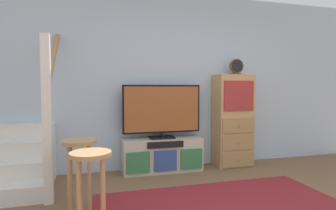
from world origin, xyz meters
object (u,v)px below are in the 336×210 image
object	(u,v)px
media_console	(162,155)
bar_stool_far	(80,158)
bar_stool_near	(91,174)
desk_clock	(236,67)
television	(162,110)
side_cabinet	(233,121)

from	to	relation	value
media_console	bar_stool_far	bearing A→B (deg)	-136.84
media_console	bar_stool_near	bearing A→B (deg)	-122.36
desk_clock	bar_stool_near	bearing A→B (deg)	-144.37
desk_clock	bar_stool_far	size ratio (longest dim) A/B	0.34
television	bar_stool_near	distance (m)	1.94
side_cabinet	desk_clock	world-z (taller)	desk_clock
bar_stool_near	bar_stool_far	bearing A→B (deg)	102.12
television	bar_stool_near	size ratio (longest dim) A/B	1.64
desk_clock	bar_stool_far	xyz separation A→B (m)	(-2.32, -1.05, -1.04)
desk_clock	bar_stool_far	distance (m)	2.75
side_cabinet	desk_clock	distance (m)	0.85
television	desk_clock	distance (m)	1.37
television	side_cabinet	size ratio (longest dim) A/B	0.81
bar_stool_near	bar_stool_far	world-z (taller)	bar_stool_far
television	bar_stool_far	xyz separation A→B (m)	(-1.12, -1.07, -0.38)
desk_clock	bar_stool_far	bearing A→B (deg)	-155.76
media_console	bar_stool_near	world-z (taller)	bar_stool_near
television	desk_clock	bearing A→B (deg)	-1.36
media_console	desk_clock	bearing A→B (deg)	-0.23
media_console	side_cabinet	xyz separation A→B (m)	(1.16, 0.01, 0.48)
side_cabinet	bar_stool_near	xyz separation A→B (m)	(-2.17, -1.60, -0.19)
media_console	side_cabinet	bearing A→B (deg)	0.50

